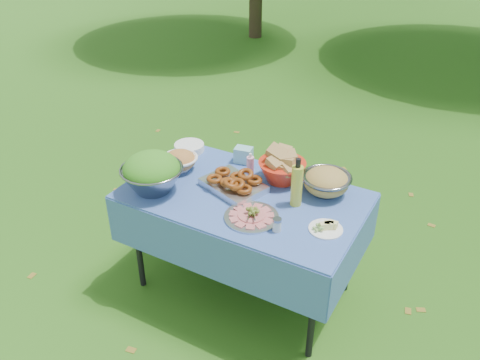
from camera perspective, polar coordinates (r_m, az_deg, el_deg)
name	(u,v)px	position (r m, az deg, el deg)	size (l,w,h in m)	color
ground	(243,286)	(3.60, 0.37, -11.86)	(80.00, 80.00, 0.00)	#183E0B
picnic_table	(243,243)	(3.35, 0.39, -7.11)	(1.46, 0.86, 0.76)	#77A2E6
salad_bowl	(152,173)	(3.15, -9.88, 0.83)	(0.38, 0.38, 0.25)	gray
pasta_bowl_white	(180,160)	(3.38, -6.78, 2.23)	(0.23, 0.23, 0.13)	white
plate_stack	(189,147)	(3.62, -5.72, 3.68)	(0.21, 0.21, 0.05)	white
wipes_box	(243,155)	(3.45, 0.39, 2.84)	(0.12, 0.08, 0.11)	#8CD6DF
sanitizer_bottle	(250,163)	(3.31, 1.17, 1.90)	(0.05, 0.05, 0.14)	#FCA1C7
bread_bowl	(282,166)	(3.23, 4.75, 1.52)	(0.31, 0.31, 0.20)	red
pasta_bowl_steel	(326,181)	(3.14, 9.67, -0.14)	(0.30, 0.30, 0.16)	gray
fried_tray	(233,183)	(3.16, -0.77, -0.29)	(0.38, 0.27, 0.09)	silver
charcuterie_platter	(252,213)	(2.90, 1.31, -3.68)	(0.32, 0.32, 0.07)	#BABDC2
oil_bottle	(297,182)	(2.97, 6.41, -0.23)	(0.07, 0.07, 0.31)	gold
cheese_plate	(326,226)	(2.85, 9.63, -5.11)	(0.19, 0.19, 0.05)	white
shaker	(277,225)	(2.81, 4.17, -5.03)	(0.05, 0.05, 0.08)	silver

